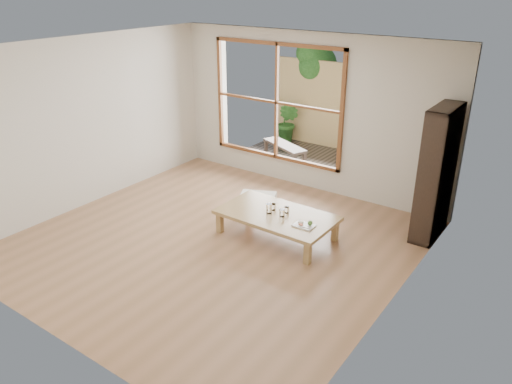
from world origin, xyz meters
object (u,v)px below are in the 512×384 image
garden_bench (285,147)px  low_table (277,216)px  bookshelf (437,174)px  food_tray (305,225)px

garden_bench → low_table: bearing=-35.7°
bookshelf → garden_bench: bearing=157.7°
garden_bench → bookshelf: bearing=1.9°
food_tray → garden_bench: size_ratio=0.24×
garden_bench → food_tray: bearing=-29.1°
low_table → garden_bench: 3.05m
low_table → garden_bench: size_ratio=1.46×
food_tray → bookshelf: bearing=48.2°
food_tray → garden_bench: food_tray is taller
food_tray → low_table: bearing=168.3°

